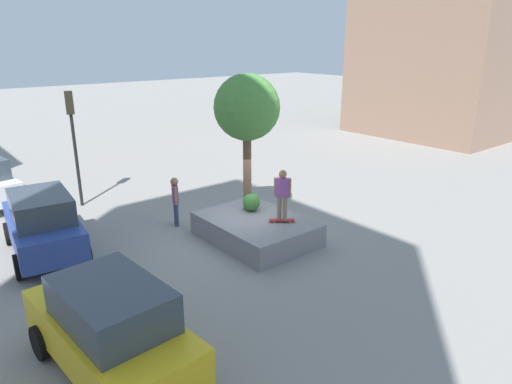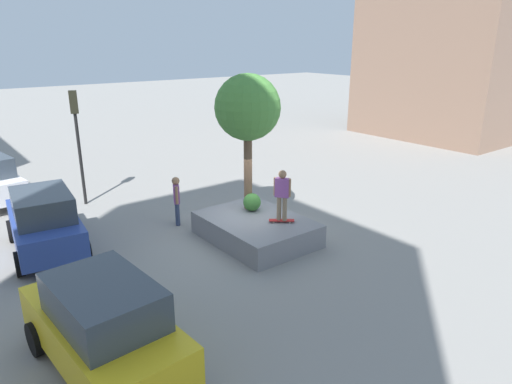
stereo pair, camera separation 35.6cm
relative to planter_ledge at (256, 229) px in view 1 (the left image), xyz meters
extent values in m
plane|color=gray|center=(0.52, -0.01, -0.37)|extent=(120.00, 120.00, 0.00)
cube|color=gray|center=(0.00, 0.00, 0.00)|extent=(3.70, 2.72, 0.75)
cylinder|color=brown|center=(0.93, -0.38, 1.80)|extent=(0.28, 0.28, 2.86)
sphere|color=#4C8C3D|center=(0.93, -0.38, 3.82)|extent=(2.15, 2.15, 2.15)
sphere|color=#3D7A33|center=(0.66, -0.34, 0.67)|extent=(0.60, 0.60, 0.60)
cube|color=#A51E1E|center=(-0.76, -0.44, 0.44)|extent=(0.67, 0.75, 0.02)
sphere|color=beige|center=(-0.86, -0.69, 0.40)|extent=(0.06, 0.06, 0.06)
sphere|color=beige|center=(-0.99, -0.59, 0.40)|extent=(0.06, 0.06, 0.06)
sphere|color=beige|center=(-0.53, -0.30, 0.40)|extent=(0.06, 0.06, 0.06)
sphere|color=beige|center=(-0.67, -0.19, 0.40)|extent=(0.06, 0.06, 0.06)
cylinder|color=#847056|center=(-0.68, -0.39, 0.83)|extent=(0.14, 0.14, 0.78)
cylinder|color=#847056|center=(-0.84, -0.49, 0.83)|extent=(0.14, 0.14, 0.78)
cube|color=#8C4C99|center=(-0.76, -0.44, 1.53)|extent=(0.47, 0.40, 0.61)
cylinder|color=#9E7251|center=(-0.57, -0.31, 1.54)|extent=(0.09, 0.09, 0.57)
cylinder|color=#9E7251|center=(-0.95, -0.57, 1.54)|extent=(0.09, 0.09, 0.57)
sphere|color=#9E7251|center=(-0.76, -0.44, 1.96)|extent=(0.25, 0.25, 0.25)
cube|color=gold|center=(-3.12, 6.17, 0.42)|extent=(4.39, 2.09, 0.86)
cube|color=#38424C|center=(-3.33, 6.16, 1.23)|extent=(2.50, 1.74, 0.77)
cylinder|color=black|center=(-1.81, 7.16, -0.01)|extent=(0.74, 0.26, 0.73)
cylinder|color=black|center=(-1.69, 5.37, -0.01)|extent=(0.74, 0.26, 0.73)
cylinder|color=black|center=(-4.42, 5.18, -0.01)|extent=(0.74, 0.26, 0.73)
cube|color=#2D479E|center=(3.29, 5.65, 0.41)|extent=(4.41, 2.26, 0.85)
cube|color=#38424C|center=(3.08, 5.67, 1.21)|extent=(2.54, 1.83, 0.76)
cylinder|color=black|center=(4.74, 6.38, -0.01)|extent=(0.74, 0.29, 0.72)
cylinder|color=black|center=(4.54, 4.61, -0.01)|extent=(0.74, 0.29, 0.72)
cylinder|color=black|center=(2.05, 6.69, -0.01)|extent=(0.74, 0.29, 0.72)
cylinder|color=black|center=(1.85, 4.92, -0.01)|extent=(0.74, 0.29, 0.72)
cylinder|color=black|center=(8.20, 5.27, -0.02)|extent=(0.74, 0.31, 0.72)
cylinder|color=black|center=(6.95, 3.28, 1.44)|extent=(0.12, 0.12, 3.62)
cube|color=black|center=(6.95, 3.28, 3.67)|extent=(0.32, 0.34, 0.85)
sphere|color=red|center=(7.09, 3.23, 3.92)|extent=(0.14, 0.14, 0.14)
sphere|color=gold|center=(7.09, 3.23, 3.64)|extent=(0.14, 0.14, 0.14)
sphere|color=green|center=(7.09, 3.23, 3.36)|extent=(0.14, 0.14, 0.14)
cylinder|color=navy|center=(2.64, 1.45, 0.04)|extent=(0.15, 0.15, 0.83)
cylinder|color=navy|center=(2.83, 1.36, 0.04)|extent=(0.15, 0.15, 0.83)
cube|color=#8C4C99|center=(2.73, 1.41, 0.78)|extent=(0.51, 0.38, 0.65)
cylinder|color=#9E7251|center=(2.51, 1.51, 0.80)|extent=(0.10, 0.10, 0.62)
cylinder|color=#9E7251|center=(2.96, 1.30, 0.80)|extent=(0.10, 0.10, 0.62)
sphere|color=#9E7251|center=(2.73, 1.41, 1.25)|extent=(0.27, 0.27, 0.27)
cube|color=#8C6B56|center=(6.38, -20.71, 7.54)|extent=(9.84, 7.18, 15.82)
camera|label=1|loc=(-10.76, 8.75, 5.85)|focal=32.21mm
camera|label=2|loc=(-10.98, 8.47, 5.85)|focal=32.21mm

